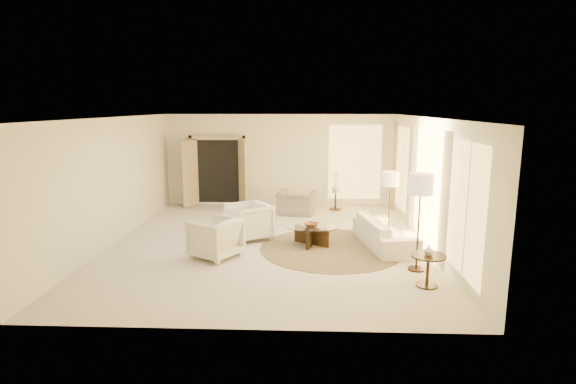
{
  "coord_description": "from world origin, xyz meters",
  "views": [
    {
      "loc": [
        0.8,
        -9.71,
        3.04
      ],
      "look_at": [
        0.4,
        0.4,
        1.1
      ],
      "focal_mm": 28.0,
      "sensor_mm": 36.0,
      "label": 1
    }
  ],
  "objects_px": {
    "side_vase": "(336,188)",
    "coffee_table": "(312,233)",
    "armchair_left": "(249,220)",
    "bowl": "(312,225)",
    "side_table": "(335,199)",
    "sofa": "(384,232)",
    "floor_lamp_near": "(390,182)",
    "end_vase": "(429,250)",
    "accent_chair": "(297,199)",
    "armchair_right": "(215,236)",
    "end_table": "(428,265)",
    "floor_lamp_far": "(421,189)"
  },
  "relations": [
    {
      "from": "floor_lamp_near",
      "to": "end_table",
      "type": "bearing_deg",
      "value": -86.54
    },
    {
      "from": "accent_chair",
      "to": "floor_lamp_far",
      "type": "relative_size",
      "value": 0.55
    },
    {
      "from": "sofa",
      "to": "floor_lamp_near",
      "type": "distance_m",
      "value": 1.19
    },
    {
      "from": "armchair_right",
      "to": "end_vase",
      "type": "bearing_deg",
      "value": 102.08
    },
    {
      "from": "floor_lamp_near",
      "to": "end_vase",
      "type": "xyz_separation_m",
      "value": [
        0.17,
        -2.78,
        -0.7
      ]
    },
    {
      "from": "coffee_table",
      "to": "floor_lamp_far",
      "type": "height_order",
      "value": "floor_lamp_far"
    },
    {
      "from": "armchair_right",
      "to": "accent_chair",
      "type": "xyz_separation_m",
      "value": [
        1.58,
        3.77,
        -0.01
      ]
    },
    {
      "from": "floor_lamp_far",
      "to": "floor_lamp_near",
      "type": "bearing_deg",
      "value": 94.87
    },
    {
      "from": "accent_chair",
      "to": "side_table",
      "type": "relative_size",
      "value": 1.86
    },
    {
      "from": "sofa",
      "to": "end_vase",
      "type": "xyz_separation_m",
      "value": [
        0.36,
        -2.23,
        0.33
      ]
    },
    {
      "from": "armchair_right",
      "to": "end_vase",
      "type": "relative_size",
      "value": 5.21
    },
    {
      "from": "armchair_right",
      "to": "side_table",
      "type": "bearing_deg",
      "value": 179.41
    },
    {
      "from": "armchair_right",
      "to": "end_table",
      "type": "height_order",
      "value": "armchair_right"
    },
    {
      "from": "side_table",
      "to": "bowl",
      "type": "distance_m",
      "value": 3.57
    },
    {
      "from": "floor_lamp_near",
      "to": "side_vase",
      "type": "xyz_separation_m",
      "value": [
        -1.04,
        2.98,
        -0.69
      ]
    },
    {
      "from": "armchair_right",
      "to": "end_vase",
      "type": "height_order",
      "value": "armchair_right"
    },
    {
      "from": "sofa",
      "to": "floor_lamp_far",
      "type": "xyz_separation_m",
      "value": [
        0.36,
        -1.45,
        1.25
      ]
    },
    {
      "from": "armchair_left",
      "to": "end_vase",
      "type": "distance_m",
      "value": 4.32
    },
    {
      "from": "sofa",
      "to": "coffee_table",
      "type": "relative_size",
      "value": 1.42
    },
    {
      "from": "floor_lamp_near",
      "to": "side_vase",
      "type": "height_order",
      "value": "floor_lamp_near"
    },
    {
      "from": "coffee_table",
      "to": "floor_lamp_far",
      "type": "distance_m",
      "value": 2.78
    },
    {
      "from": "end_table",
      "to": "floor_lamp_far",
      "type": "relative_size",
      "value": 0.32
    },
    {
      "from": "sofa",
      "to": "floor_lamp_near",
      "type": "xyz_separation_m",
      "value": [
        0.19,
        0.55,
        1.04
      ]
    },
    {
      "from": "bowl",
      "to": "floor_lamp_far",
      "type": "bearing_deg",
      "value": -37.2
    },
    {
      "from": "armchair_right",
      "to": "floor_lamp_far",
      "type": "relative_size",
      "value": 0.49
    },
    {
      "from": "end_table",
      "to": "side_table",
      "type": "height_order",
      "value": "end_table"
    },
    {
      "from": "end_table",
      "to": "end_vase",
      "type": "relative_size",
      "value": 3.46
    },
    {
      "from": "sofa",
      "to": "coffee_table",
      "type": "xyz_separation_m",
      "value": [
        -1.6,
        0.03,
        -0.05
      ]
    },
    {
      "from": "bowl",
      "to": "floor_lamp_near",
      "type": "bearing_deg",
      "value": 16.15
    },
    {
      "from": "armchair_left",
      "to": "armchair_right",
      "type": "distance_m",
      "value": 1.4
    },
    {
      "from": "end_table",
      "to": "floor_lamp_far",
      "type": "xyz_separation_m",
      "value": [
        0.0,
        0.78,
        1.17
      ]
    },
    {
      "from": "side_vase",
      "to": "side_table",
      "type": "bearing_deg",
      "value": 0.0
    },
    {
      "from": "end_table",
      "to": "side_vase",
      "type": "relative_size",
      "value": 2.47
    },
    {
      "from": "floor_lamp_far",
      "to": "side_vase",
      "type": "height_order",
      "value": "floor_lamp_far"
    },
    {
      "from": "floor_lamp_near",
      "to": "armchair_right",
      "type": "bearing_deg",
      "value": -159.3
    },
    {
      "from": "sofa",
      "to": "side_table",
      "type": "height_order",
      "value": "sofa"
    },
    {
      "from": "side_vase",
      "to": "coffee_table",
      "type": "bearing_deg",
      "value": -102.1
    },
    {
      "from": "armchair_right",
      "to": "coffee_table",
      "type": "relative_size",
      "value": 0.59
    },
    {
      "from": "floor_lamp_far",
      "to": "armchair_left",
      "type": "bearing_deg",
      "value": 151.07
    },
    {
      "from": "accent_chair",
      "to": "end_vase",
      "type": "distance_m",
      "value": 5.64
    },
    {
      "from": "sofa",
      "to": "armchair_left",
      "type": "xyz_separation_m",
      "value": [
        -3.05,
        0.43,
        0.15
      ]
    },
    {
      "from": "sofa",
      "to": "side_vase",
      "type": "distance_m",
      "value": 3.64
    },
    {
      "from": "armchair_left",
      "to": "bowl",
      "type": "bearing_deg",
      "value": 42.18
    },
    {
      "from": "end_table",
      "to": "side_table",
      "type": "distance_m",
      "value": 5.88
    },
    {
      "from": "accent_chair",
      "to": "floor_lamp_near",
      "type": "xyz_separation_m",
      "value": [
        2.18,
        -2.35,
        0.91
      ]
    },
    {
      "from": "end_table",
      "to": "side_vase",
      "type": "xyz_separation_m",
      "value": [
        -1.2,
        5.76,
        0.27
      ]
    },
    {
      "from": "end_vase",
      "to": "accent_chair",
      "type": "bearing_deg",
      "value": 114.6
    },
    {
      "from": "side_table",
      "to": "floor_lamp_near",
      "type": "distance_m",
      "value": 3.31
    },
    {
      "from": "accent_chair",
      "to": "end_vase",
      "type": "height_order",
      "value": "accent_chair"
    },
    {
      "from": "accent_chair",
      "to": "side_vase",
      "type": "xyz_separation_m",
      "value": [
        1.14,
        0.63,
        0.22
      ]
    }
  ]
}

